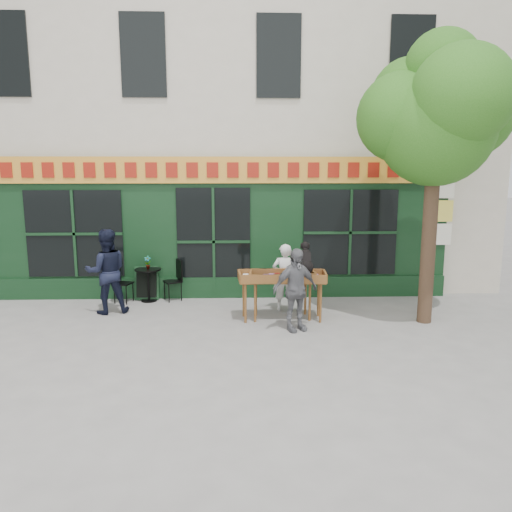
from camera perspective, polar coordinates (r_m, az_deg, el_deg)
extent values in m
plane|color=slate|center=(9.73, -5.40, -8.29)|extent=(80.00, 80.00, 0.00)
cube|color=beige|center=(15.35, -4.37, 17.36)|extent=(14.00, 7.00, 10.00)
cube|color=black|center=(11.74, -4.85, 2.93)|extent=(11.00, 0.16, 3.20)
cube|color=gold|center=(11.53, -4.98, 9.77)|extent=(11.00, 0.06, 0.60)
cube|color=#9A1B0E|center=(11.49, -4.99, 9.77)|extent=(9.60, 0.03, 0.34)
cube|color=black|center=(11.89, -4.77, -3.60)|extent=(11.00, 0.10, 0.50)
cube|color=black|center=(11.68, -4.85, 1.65)|extent=(1.70, 0.05, 2.50)
cube|color=black|center=(12.24, -20.02, 2.41)|extent=(2.20, 0.05, 2.00)
cube|color=black|center=(11.93, 10.69, 2.66)|extent=(2.20, 0.05, 2.00)
cube|color=silver|center=(12.58, 20.54, 2.34)|extent=(0.42, 0.02, 0.50)
cube|color=#E5D14C|center=(12.52, 20.69, 4.83)|extent=(0.42, 0.02, 0.50)
cube|color=silver|center=(12.49, 20.85, 7.34)|extent=(0.42, 0.02, 0.50)
cylinder|color=#382619|center=(10.30, 19.19, 2.50)|extent=(0.28, 0.28, 3.60)
sphere|color=#235F15|center=(10.24, 19.86, 13.65)|extent=(2.20, 2.20, 2.20)
sphere|color=#235F15|center=(10.81, 22.92, 14.84)|extent=(1.80, 1.80, 1.80)
sphere|color=#235F15|center=(10.24, 16.28, 14.97)|extent=(1.70, 1.70, 1.70)
sphere|color=#235F15|center=(9.81, 22.52, 16.60)|extent=(1.80, 1.80, 1.80)
sphere|color=#235F15|center=(10.76, 17.29, 16.81)|extent=(1.60, 1.60, 1.60)
sphere|color=#235F15|center=(10.50, 20.57, 19.57)|extent=(1.40, 1.40, 1.40)
cylinder|color=brown|center=(9.99, -0.09, -5.35)|extent=(0.05, 0.05, 0.80)
cylinder|color=brown|center=(10.04, 7.38, -5.37)|extent=(0.05, 0.05, 0.80)
cylinder|color=brown|center=(10.41, -0.02, -4.71)|extent=(0.05, 0.05, 0.80)
cylinder|color=brown|center=(10.46, 7.14, -4.72)|extent=(0.05, 0.05, 0.80)
cube|color=brown|center=(10.10, 3.64, -2.74)|extent=(1.53, 0.67, 0.05)
cube|color=brown|center=(9.80, 3.70, -2.66)|extent=(1.50, 0.13, 0.18)
cube|color=brown|center=(10.37, 3.59, -1.95)|extent=(1.50, 0.13, 0.18)
cube|color=brown|center=(10.09, 3.64, -2.41)|extent=(1.32, 0.48, 0.06)
imported|color=silver|center=(10.75, 3.29, -2.45)|extent=(0.55, 0.38, 1.46)
cylinder|color=brown|center=(9.94, -1.22, -5.43)|extent=(0.05, 0.05, 0.80)
cylinder|color=brown|center=(10.13, 6.16, -5.20)|extent=(0.05, 0.05, 0.80)
cylinder|color=brown|center=(10.37, -1.42, -4.78)|extent=(0.05, 0.05, 0.80)
cylinder|color=brown|center=(10.54, 5.66, -4.57)|extent=(0.05, 0.05, 0.80)
cube|color=brown|center=(10.12, 2.34, -2.70)|extent=(1.54, 0.68, 0.05)
cube|color=brown|center=(9.83, 2.59, -2.62)|extent=(1.50, 0.14, 0.18)
cube|color=brown|center=(10.39, 2.11, -1.92)|extent=(1.50, 0.14, 0.18)
cube|color=brown|center=(10.11, 2.34, -2.37)|extent=(1.32, 0.49, 0.06)
imported|color=#5B5C61|center=(9.43, 4.50, -3.87)|extent=(1.00, 0.73, 1.58)
cylinder|color=black|center=(11.87, -12.12, -4.96)|extent=(0.36, 0.36, 0.03)
cylinder|color=black|center=(11.78, -12.19, -3.27)|extent=(0.04, 0.04, 0.72)
cylinder|color=black|center=(11.70, -12.26, -1.51)|extent=(0.60, 0.60, 0.03)
cube|color=black|center=(11.78, -14.92, -3.04)|extent=(0.45, 0.45, 0.03)
cube|color=black|center=(11.81, -15.69, -1.80)|extent=(0.14, 0.35, 0.50)
cylinder|color=black|center=(11.64, -14.60, -4.36)|extent=(0.02, 0.02, 0.44)
cylinder|color=black|center=(11.89, -13.88, -4.02)|extent=(0.02, 0.02, 0.44)
cylinder|color=black|center=(11.79, -15.87, -4.23)|extent=(0.02, 0.02, 0.44)
cylinder|color=black|center=(12.04, -15.13, -3.90)|extent=(0.02, 0.02, 0.44)
cube|color=black|center=(11.73, -9.51, -2.89)|extent=(0.49, 0.49, 0.03)
cube|color=black|center=(11.73, -8.77, -1.62)|extent=(0.19, 0.33, 0.50)
cylinder|color=black|center=(11.87, -10.41, -3.90)|extent=(0.02, 0.02, 0.44)
cylinder|color=black|center=(11.60, -9.92, -4.22)|extent=(0.02, 0.02, 0.44)
cylinder|color=black|center=(11.97, -9.05, -3.75)|extent=(0.02, 0.02, 0.44)
cylinder|color=black|center=(11.70, -8.53, -4.06)|extent=(0.02, 0.02, 0.44)
imported|color=gray|center=(11.67, -12.29, -0.72)|extent=(0.16, 0.11, 0.30)
imported|color=black|center=(10.97, -16.71, -1.71)|extent=(1.04, 0.91, 1.80)
cube|color=black|center=(11.92, -12.39, -3.03)|extent=(0.56, 0.19, 0.79)
cube|color=black|center=(11.90, -12.40, -3.05)|extent=(0.46, 0.17, 0.65)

